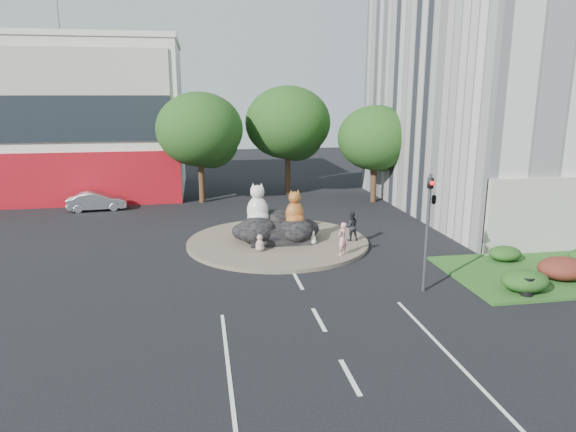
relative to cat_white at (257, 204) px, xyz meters
name	(u,v)px	position (x,y,z in m)	size (l,w,h in m)	color
ground	(319,320)	(1.06, -10.38, -2.24)	(120.00, 120.00, 0.00)	black
roundabout_island	(278,242)	(1.06, -0.38, -2.14)	(10.00, 10.00, 0.20)	brown
rock_plinth	(278,232)	(1.06, -0.38, -1.59)	(3.20, 2.60, 0.90)	black
shophouse_block	(22,118)	(-16.95, 17.53, 3.95)	(25.20, 12.30, 17.40)	silver
grass_verge	(556,272)	(13.06, -7.38, -2.18)	(10.00, 6.00, 0.12)	#234C19
tree_left	(201,133)	(-2.88, 11.68, 3.01)	(6.46, 6.46, 8.27)	#382314
tree_mid	(288,126)	(4.12, 13.68, 3.32)	(6.84, 6.84, 8.76)	#382314
tree_right	(376,141)	(10.12, 9.68, 2.39)	(5.70, 5.70, 7.30)	#382314
hedge_near_green	(525,281)	(10.06, -9.38, -1.67)	(2.00, 1.60, 0.90)	#1D3C13
hedge_red	(563,268)	(12.56, -8.38, -1.62)	(2.20, 1.76, 0.99)	#522215
hedge_back_green	(505,254)	(11.56, -5.58, -1.76)	(1.60, 1.28, 0.72)	#1D3C13
traffic_light	(431,207)	(6.15, -8.38, 1.38)	(0.44, 1.24, 5.00)	#595B60
street_lamp	(517,161)	(13.87, -2.38, 2.31)	(2.34, 0.22, 8.06)	#595B60
cat_white	(257,204)	(0.00, 0.00, 0.00)	(1.37, 1.18, 2.28)	beige
cat_tabby	(295,208)	(1.96, -0.66, -0.15)	(1.18, 1.02, 1.97)	#BC6027
kitten_calico	(260,242)	(-0.15, -2.17, -1.58)	(0.54, 0.47, 0.91)	white
kitten_white	(312,237)	(2.79, -1.41, -1.65)	(0.46, 0.40, 0.77)	white
pedestrian_pink	(342,239)	(3.87, -3.53, -1.20)	(0.61, 0.40, 1.67)	pink
pedestrian_dark	(351,226)	(5.06, -1.10, -1.23)	(0.79, 0.61, 1.62)	black
parked_car	(97,201)	(-10.35, 10.07, -1.58)	(1.40, 4.02, 1.33)	#ACAFB4
litter_bin	(527,286)	(9.88, -9.80, -1.74)	(0.50, 0.50, 0.76)	black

